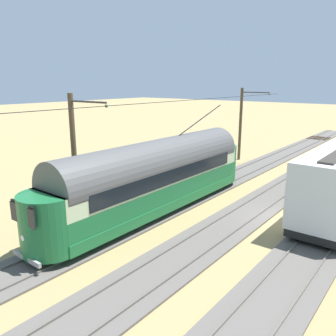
{
  "coord_description": "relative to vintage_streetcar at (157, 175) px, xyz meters",
  "views": [
    {
      "loc": [
        -5.81,
        18.0,
        7.49
      ],
      "look_at": [
        6.9,
        1.78,
        2.31
      ],
      "focal_mm": 36.8,
      "sensor_mm": 36.0,
      "label": 1
    }
  ],
  "objects": [
    {
      "name": "catenary_pole_foreground",
      "position": [
        2.63,
        -15.88,
        1.38
      ],
      "size": [
        2.93,
        0.28,
        6.94
      ],
      "color": "#4C3D28",
      "rests_on": "ground"
    },
    {
      "name": "track_outer_siding",
      "position": [
        0.0,
        -3.65,
        -2.2
      ],
      "size": [
        2.8,
        80.0,
        0.18
      ],
      "color": "#56514C",
      "rests_on": "ground"
    },
    {
      "name": "catenary_pole_mid_near",
      "position": [
        2.63,
        3.62,
        1.38
      ],
      "size": [
        2.93,
        0.28,
        6.94
      ],
      "color": "#4C3D28",
      "rests_on": "ground"
    },
    {
      "name": "vintage_streetcar",
      "position": [
        0.0,
        0.0,
        0.0
      ],
      "size": [
        2.65,
        16.71,
        5.74
      ],
      "color": "#196033",
      "rests_on": "ground"
    },
    {
      "name": "track_adjacent_siding",
      "position": [
        -8.67,
        -3.65,
        -2.2
      ],
      "size": [
        2.8,
        80.0,
        0.18
      ],
      "color": "#56514C",
      "rests_on": "ground"
    },
    {
      "name": "track_third_siding",
      "position": [
        -4.33,
        -3.65,
        -2.2
      ],
      "size": [
        2.8,
        80.0,
        0.18
      ],
      "color": "#56514C",
      "rests_on": "ground"
    },
    {
      "name": "ground_plane",
      "position": [
        -6.5,
        -3.33,
        -2.26
      ],
      "size": [
        220.0,
        220.0,
        0.0
      ],
      "primitive_type": "plane",
      "color": "#937F51"
    }
  ]
}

